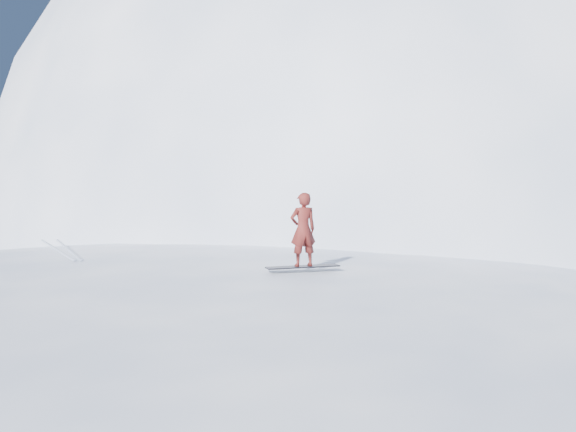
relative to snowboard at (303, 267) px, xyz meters
name	(u,v)px	position (x,y,z in m)	size (l,w,h in m)	color
ground	(159,380)	(-3.13, 0.60, -2.41)	(400.00, 400.00, 0.00)	white
near_ridge	(183,340)	(-2.13, 3.60, -2.41)	(36.00, 28.00, 4.80)	white
summit_peak	(405,240)	(18.87, 26.60, -2.41)	(60.00, 56.00, 56.00)	white
peak_shoulder	(287,255)	(6.87, 20.60, -2.41)	(28.00, 24.00, 18.00)	white
wind_bumps	(126,355)	(-3.69, 2.72, -2.41)	(16.00, 14.40, 1.00)	white
snowboard	(303,267)	(0.00, 0.00, 0.00)	(1.69, 0.31, 0.03)	black
snowboarder	(303,229)	(0.00, 0.00, 0.83)	(0.60, 0.39, 1.64)	maroon
board_tracks	(61,248)	(-5.27, 5.91, 0.01)	(1.38, 5.95, 0.04)	silver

